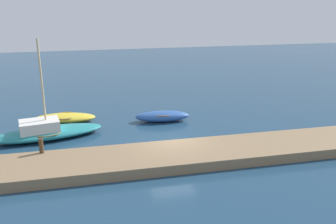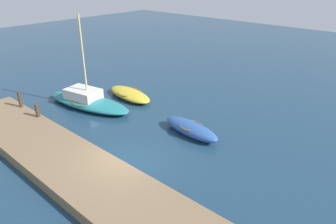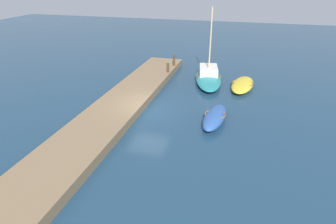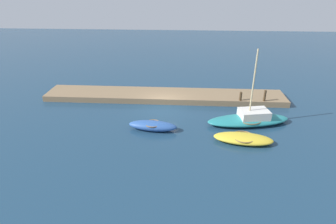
{
  "view_description": "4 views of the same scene",
  "coord_description": "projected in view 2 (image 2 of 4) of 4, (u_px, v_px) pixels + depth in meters",
  "views": [
    {
      "loc": [
        -4.38,
        -18.43,
        8.06
      ],
      "look_at": [
        0.39,
        2.55,
        1.24
      ],
      "focal_mm": 38.34,
      "sensor_mm": 36.0,
      "label": 1
    },
    {
      "loc": [
        9.68,
        -7.85,
        8.43
      ],
      "look_at": [
        -0.51,
        3.56,
        1.38
      ],
      "focal_mm": 33.66,
      "sensor_mm": 36.0,
      "label": 2
    },
    {
      "loc": [
        16.53,
        5.92,
        8.22
      ],
      "look_at": [
        1.25,
        1.7,
        0.74
      ],
      "focal_mm": 31.46,
      "sensor_mm": 36.0,
      "label": 3
    },
    {
      "loc": [
        -1.91,
        22.87,
        10.36
      ],
      "look_at": [
        -0.65,
        3.1,
        0.92
      ],
      "focal_mm": 29.79,
      "sensor_mm": 36.0,
      "label": 4
    }
  ],
  "objects": [
    {
      "name": "sailboat_teal",
      "position": [
        87.0,
        100.0,
        20.77
      ],
      "size": [
        6.83,
        3.23,
        5.96
      ],
      "rotation": [
        0.0,
        0.0,
        0.18
      ],
      "color": "teal",
      "rests_on": "ground_plane"
    },
    {
      "name": "dock_platform",
      "position": [
        91.0,
        180.0,
        13.29
      ],
      "size": [
        22.61,
        3.19,
        0.53
      ],
      "primitive_type": "cube",
      "color": "#846B4C",
      "rests_on": "ground_plane"
    },
    {
      "name": "ground_plane",
      "position": [
        125.0,
        166.0,
        14.7
      ],
      "size": [
        84.0,
        84.0,
        0.0
      ],
      "primitive_type": "plane",
      "color": "navy"
    },
    {
      "name": "mooring_post_mid_west",
      "position": [
        37.0,
        110.0,
        18.12
      ],
      "size": [
        0.22,
        0.22,
        0.79
      ],
      "primitive_type": "cylinder",
      "color": "#47331E",
      "rests_on": "dock_platform"
    },
    {
      "name": "rowboat_yellow",
      "position": [
        130.0,
        94.0,
        22.18
      ],
      "size": [
        4.25,
        2.05,
        0.57
      ],
      "rotation": [
        0.0,
        0.0,
        -0.12
      ],
      "color": "gold",
      "rests_on": "ground_plane"
    },
    {
      "name": "rowboat_blue",
      "position": [
        191.0,
        129.0,
        17.28
      ],
      "size": [
        3.79,
        1.54,
        0.72
      ],
      "rotation": [
        0.0,
        0.0,
        -0.1
      ],
      "color": "#2D569E",
      "rests_on": "ground_plane"
    },
    {
      "name": "mooring_post_west",
      "position": [
        20.0,
        99.0,
        19.35
      ],
      "size": [
        0.21,
        0.21,
        1.01
      ],
      "primitive_type": "cylinder",
      "color": "#47331E",
      "rests_on": "dock_platform"
    }
  ]
}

